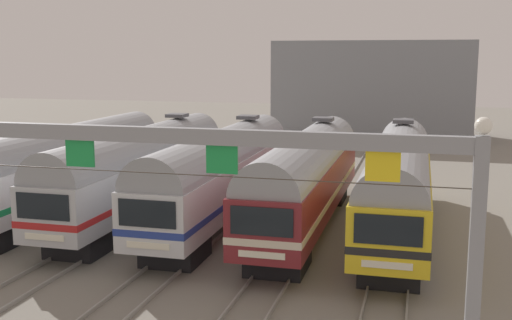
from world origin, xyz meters
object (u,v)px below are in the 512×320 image
object	(u,v)px
commuter_train_silver	(222,171)
commuter_train_maroon	(307,175)
commuter_train_yellow	(398,180)
catenary_gantry	(81,165)
commuter_train_white	(68,164)
commuter_train_stainless	(142,167)

from	to	relation	value
commuter_train_silver	commuter_train_maroon	xyz separation A→B (m)	(4.37, 0.00, 0.00)
commuter_train_yellow	commuter_train_silver	bearing A→B (deg)	180.00
commuter_train_maroon	catenary_gantry	xyz separation A→B (m)	(-4.37, -13.50, 2.59)
commuter_train_white	commuter_train_yellow	size ratio (longest dim) A/B	1.00
commuter_train_white	catenary_gantry	xyz separation A→B (m)	(8.73, -13.49, 2.59)
commuter_train_white	commuter_train_maroon	size ratio (longest dim) A/B	1.00
commuter_train_white	commuter_train_silver	bearing A→B (deg)	0.03
commuter_train_stainless	commuter_train_silver	distance (m)	4.37
commuter_train_maroon	commuter_train_yellow	world-z (taller)	same
commuter_train_white	commuter_train_maroon	bearing A→B (deg)	0.02
commuter_train_stainless	commuter_train_yellow	xyz separation A→B (m)	(13.10, 0.00, 0.00)
commuter_train_maroon	commuter_train_silver	bearing A→B (deg)	180.00
commuter_train_maroon	commuter_train_yellow	distance (m)	4.37
commuter_train_silver	catenary_gantry	bearing A→B (deg)	-90.00
commuter_train_stainless	commuter_train_maroon	world-z (taller)	same
commuter_train_stainless	commuter_train_silver	bearing A→B (deg)	0.00
commuter_train_white	commuter_train_yellow	world-z (taller)	commuter_train_yellow
commuter_train_maroon	commuter_train_white	bearing A→B (deg)	-179.98
commuter_train_white	catenary_gantry	world-z (taller)	catenary_gantry
commuter_train_maroon	catenary_gantry	distance (m)	14.42
catenary_gantry	commuter_train_silver	bearing A→B (deg)	90.00
commuter_train_silver	catenary_gantry	size ratio (longest dim) A/B	0.80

